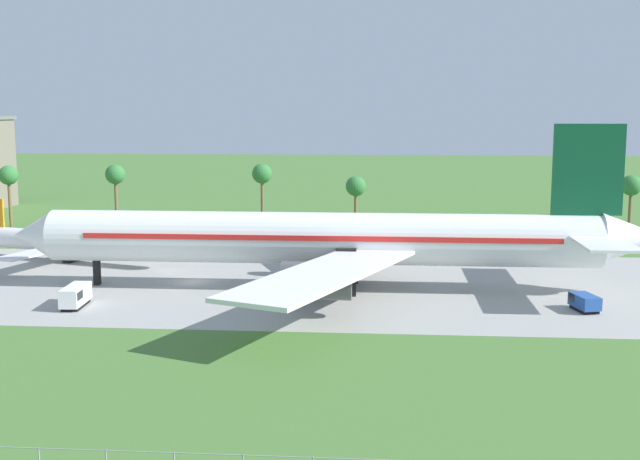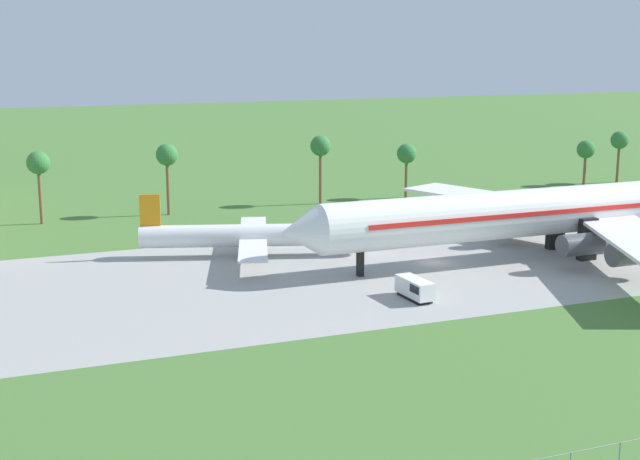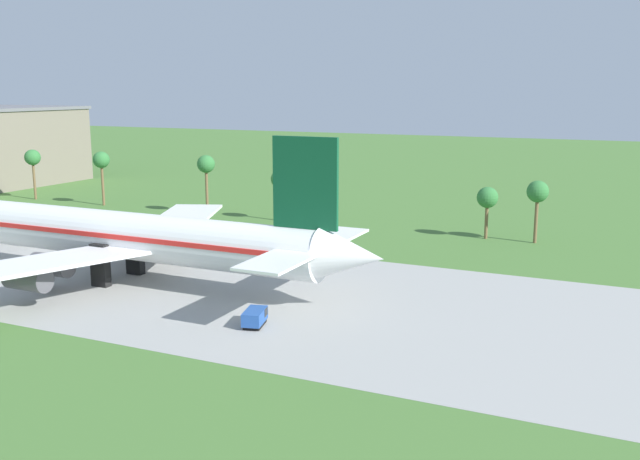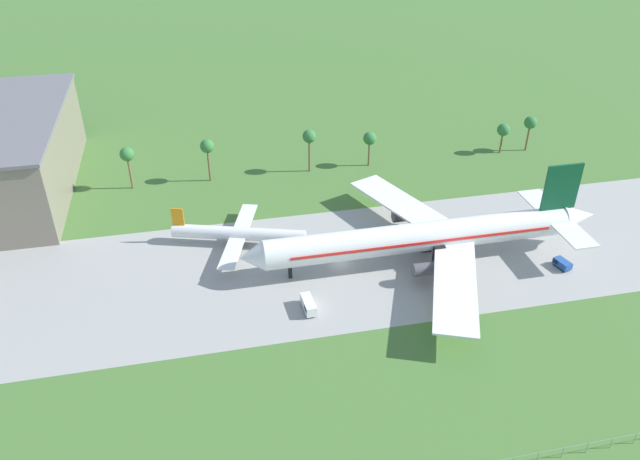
{
  "view_description": "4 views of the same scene",
  "coord_description": "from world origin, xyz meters",
  "px_view_note": "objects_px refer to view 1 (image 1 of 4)",
  "views": [
    {
      "loc": [
        23.78,
        -97.62,
        21.41
      ],
      "look_at": [
        16.21,
        -2.5,
        7.23
      ],
      "focal_mm": 45.0,
      "sensor_mm": 36.0,
      "label": 1
    },
    {
      "loc": [
        -55.08,
        -99.0,
        28.55
      ],
      "look_at": [
        -16.91,
        -2.5,
        6.23
      ],
      "focal_mm": 50.0,
      "sensor_mm": 36.0,
      "label": 2
    },
    {
      "loc": [
        83.04,
        -75.13,
        25.42
      ],
      "look_at": [
        49.33,
        -2.5,
        9.36
      ],
      "focal_mm": 40.0,
      "sensor_mm": 36.0,
      "label": 3
    },
    {
      "loc": [
        -27.52,
        -106.35,
        77.45
      ],
      "look_at": [
        -3.65,
        5.0,
        6.0
      ],
      "focal_mm": 35.0,
      "sensor_mm": 36.0,
      "label": 4
    }
  ],
  "objects_px": {
    "jet_airliner": "(335,239)",
    "baggage_tug": "(584,302)",
    "fuel_truck": "(75,296)",
    "regional_aircraft": "(70,242)"
  },
  "relations": [
    {
      "from": "regional_aircraft",
      "to": "fuel_truck",
      "type": "distance_m",
      "value": 28.42
    },
    {
      "from": "regional_aircraft",
      "to": "baggage_tug",
      "type": "distance_m",
      "value": 70.38
    },
    {
      "from": "baggage_tug",
      "to": "fuel_truck",
      "type": "distance_m",
      "value": 55.58
    },
    {
      "from": "jet_airliner",
      "to": "fuel_truck",
      "type": "xyz_separation_m",
      "value": [
        -27.92,
        -11.46,
        -4.9
      ]
    },
    {
      "from": "jet_airliner",
      "to": "fuel_truck",
      "type": "height_order",
      "value": "jet_airliner"
    },
    {
      "from": "baggage_tug",
      "to": "fuel_truck",
      "type": "bearing_deg",
      "value": -177.05
    },
    {
      "from": "jet_airliner",
      "to": "baggage_tug",
      "type": "relative_size",
      "value": 18.74
    },
    {
      "from": "jet_airliner",
      "to": "fuel_truck",
      "type": "distance_m",
      "value": 30.57
    },
    {
      "from": "regional_aircraft",
      "to": "baggage_tug",
      "type": "xyz_separation_m",
      "value": [
        66.37,
        -23.36,
        -1.83
      ]
    },
    {
      "from": "jet_airliner",
      "to": "baggage_tug",
      "type": "bearing_deg",
      "value": -17.32
    }
  ]
}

